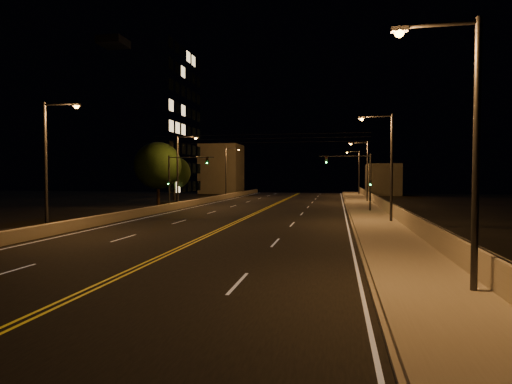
% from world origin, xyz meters
% --- Properties ---
extents(ground, '(160.00, 160.00, 0.00)m').
position_xyz_m(ground, '(0.00, 0.00, 0.00)').
color(ground, black).
rests_on(ground, ground).
extents(road, '(18.00, 120.00, 0.02)m').
position_xyz_m(road, '(0.00, 20.00, 0.01)').
color(road, black).
rests_on(road, ground).
extents(sidewalk, '(3.60, 120.00, 0.30)m').
position_xyz_m(sidewalk, '(10.80, 20.00, 0.15)').
color(sidewalk, gray).
rests_on(sidewalk, ground).
extents(curb, '(0.14, 120.00, 0.15)m').
position_xyz_m(curb, '(8.93, 20.00, 0.07)').
color(curb, gray).
rests_on(curb, ground).
extents(parapet_wall, '(0.30, 120.00, 1.00)m').
position_xyz_m(parapet_wall, '(12.45, 20.00, 0.80)').
color(parapet_wall, '#A49B89').
rests_on(parapet_wall, sidewalk).
extents(jersey_barrier, '(0.45, 120.00, 0.74)m').
position_xyz_m(jersey_barrier, '(-9.60, 20.00, 0.37)').
color(jersey_barrier, '#A49B89').
rests_on(jersey_barrier, ground).
extents(distant_building_right, '(6.00, 10.00, 5.96)m').
position_xyz_m(distant_building_right, '(16.50, 73.24, 2.98)').
color(distant_building_right, gray).
rests_on(distant_building_right, ground).
extents(distant_building_left, '(8.00, 8.00, 10.17)m').
position_xyz_m(distant_building_left, '(-16.00, 74.17, 5.09)').
color(distant_building_left, gray).
rests_on(distant_building_left, ground).
extents(parapet_rail, '(0.06, 120.00, 0.06)m').
position_xyz_m(parapet_rail, '(12.45, 20.00, 1.33)').
color(parapet_rail, black).
rests_on(parapet_rail, parapet_wall).
extents(lane_markings, '(17.32, 116.00, 0.00)m').
position_xyz_m(lane_markings, '(0.00, 19.93, 0.02)').
color(lane_markings, silver).
rests_on(lane_markings, road).
extents(streetlight_0, '(2.55, 0.28, 8.27)m').
position_xyz_m(streetlight_0, '(11.50, 0.90, 4.83)').
color(streetlight_0, '#2D2D33').
rests_on(streetlight_0, ground).
extents(streetlight_1, '(2.55, 0.28, 8.27)m').
position_xyz_m(streetlight_1, '(11.50, 20.57, 4.83)').
color(streetlight_1, '#2D2D33').
rests_on(streetlight_1, ground).
extents(streetlight_2, '(2.55, 0.28, 8.27)m').
position_xyz_m(streetlight_2, '(11.50, 46.18, 4.83)').
color(streetlight_2, '#2D2D33').
rests_on(streetlight_2, ground).
extents(streetlight_3, '(2.55, 0.28, 8.27)m').
position_xyz_m(streetlight_3, '(11.50, 68.14, 4.83)').
color(streetlight_3, '#2D2D33').
rests_on(streetlight_3, ground).
extents(streetlight_4, '(2.55, 0.28, 8.27)m').
position_xyz_m(streetlight_4, '(-9.90, 11.34, 4.83)').
color(streetlight_4, '#2D2D33').
rests_on(streetlight_4, ground).
extents(streetlight_5, '(2.55, 0.28, 8.27)m').
position_xyz_m(streetlight_5, '(-9.90, 33.96, 4.83)').
color(streetlight_5, '#2D2D33').
rests_on(streetlight_5, ground).
extents(streetlight_6, '(2.55, 0.28, 8.27)m').
position_xyz_m(streetlight_6, '(-9.90, 55.65, 4.83)').
color(streetlight_6, '#2D2D33').
rests_on(streetlight_6, ground).
extents(traffic_signal_right, '(5.11, 0.31, 5.82)m').
position_xyz_m(traffic_signal_right, '(9.97, 30.43, 3.71)').
color(traffic_signal_right, '#2D2D33').
rests_on(traffic_signal_right, ground).
extents(traffic_signal_left, '(5.11, 0.31, 5.82)m').
position_xyz_m(traffic_signal_left, '(-8.77, 30.43, 3.71)').
color(traffic_signal_left, '#2D2D33').
rests_on(traffic_signal_left, ground).
extents(overhead_wires, '(22.00, 0.03, 0.83)m').
position_xyz_m(overhead_wires, '(0.00, 29.50, 7.40)').
color(overhead_wires, black).
extents(building_tower, '(24.00, 15.00, 25.42)m').
position_xyz_m(building_tower, '(-27.11, 50.38, 12.14)').
color(building_tower, gray).
rests_on(building_tower, ground).
extents(tree_0, '(5.81, 5.81, 7.87)m').
position_xyz_m(tree_0, '(-13.97, 37.13, 4.96)').
color(tree_0, black).
rests_on(tree_0, ground).
extents(tree_1, '(4.84, 4.84, 6.56)m').
position_xyz_m(tree_1, '(-16.11, 47.92, 4.13)').
color(tree_1, black).
rests_on(tree_1, ground).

